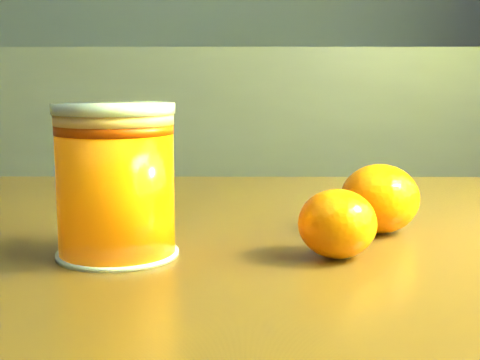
{
  "coord_description": "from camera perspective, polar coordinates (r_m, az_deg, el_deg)",
  "views": [
    {
      "loc": [
        0.94,
        -0.25,
        0.84
      ],
      "look_at": [
        0.93,
        0.25,
        0.76
      ],
      "focal_mm": 50.0,
      "sensor_mm": 36.0,
      "label": 1
    }
  ],
  "objects": [
    {
      "name": "table",
      "position": [
        0.61,
        10.58,
        -13.05
      ],
      "size": [
        0.94,
        0.66,
        0.71
      ],
      "rotation": [
        0.0,
        0.0,
        0.0
      ],
      "color": "brown",
      "rests_on": "ground"
    },
    {
      "name": "juice_glass",
      "position": [
        0.51,
        -10.56,
        -0.13
      ],
      "size": [
        0.09,
        0.09,
        0.11
      ],
      "rotation": [
        0.0,
        0.0,
        0.37
      ],
      "color": "orange",
      "rests_on": "table"
    },
    {
      "name": "orange_front",
      "position": [
        0.5,
        8.3,
        -3.71
      ],
      "size": [
        0.07,
        0.07,
        0.05
      ],
      "primitive_type": "ellipsoid",
      "rotation": [
        0.0,
        0.0,
        0.17
      ],
      "color": "orange",
      "rests_on": "table"
    },
    {
      "name": "orange_back",
      "position": [
        0.59,
        11.84,
        -1.56
      ],
      "size": [
        0.08,
        0.08,
        0.06
      ],
      "primitive_type": "ellipsoid",
      "rotation": [
        0.0,
        0.0,
        -0.2
      ],
      "color": "orange",
      "rests_on": "table"
    }
  ]
}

